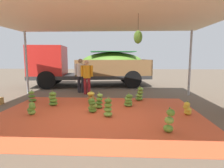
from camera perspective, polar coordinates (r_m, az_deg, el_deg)
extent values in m
plane|color=brown|center=(8.89, -1.75, -3.44)|extent=(40.00, 40.00, 0.00)
cube|color=#D1512D|center=(5.99, -4.13, -9.03)|extent=(6.28, 4.95, 0.01)
cylinder|color=#9EA0A5|center=(10.06, -23.86, 5.64)|extent=(0.10, 0.10, 2.94)
cylinder|color=#9EA0A5|center=(9.51, 21.97, 5.64)|extent=(0.10, 0.10, 2.94)
cube|color=beige|center=(5.86, -4.43, 19.87)|extent=(8.00, 7.00, 0.06)
cylinder|color=#4C422D|center=(5.65, 7.75, 17.72)|extent=(0.01, 0.01, 0.43)
ellipsoid|color=#477523|center=(5.60, 7.66, 13.52)|extent=(0.24, 0.24, 0.36)
ellipsoid|color=#996628|center=(7.36, -5.86, -5.16)|extent=(0.44, 0.44, 0.16)
ellipsoid|color=#996628|center=(7.34, -6.08, -4.00)|extent=(0.40, 0.40, 0.16)
ellipsoid|color=gold|center=(7.29, -6.20, -2.89)|extent=(0.28, 0.28, 0.16)
cylinder|color=olive|center=(7.28, -6.11, -2.43)|extent=(0.04, 0.04, 0.12)
ellipsoid|color=#518428|center=(7.94, 7.97, -4.29)|extent=(0.38, 0.38, 0.14)
ellipsoid|color=#75A83D|center=(7.95, 8.03, -3.31)|extent=(0.38, 0.38, 0.14)
ellipsoid|color=#6B9E38|center=(7.89, 8.31, -2.42)|extent=(0.34, 0.34, 0.14)
ellipsoid|color=#75A83D|center=(7.86, 8.39, -1.49)|extent=(0.33, 0.33, 0.14)
cylinder|color=olive|center=(7.87, 8.19, -1.04)|extent=(0.04, 0.04, 0.12)
ellipsoid|color=#477523|center=(8.25, -22.34, -4.43)|extent=(0.35, 0.35, 0.12)
ellipsoid|color=#477523|center=(8.25, -22.54, -3.37)|extent=(0.32, 0.32, 0.12)
ellipsoid|color=#6B9E38|center=(8.20, -22.67, -2.36)|extent=(0.25, 0.25, 0.12)
cylinder|color=olive|center=(8.19, -22.49, -1.93)|extent=(0.04, 0.04, 0.12)
ellipsoid|color=#6B9E38|center=(6.96, 4.79, -6.00)|extent=(0.39, 0.39, 0.14)
ellipsoid|color=#518428|center=(6.91, 4.86, -5.24)|extent=(0.32, 0.32, 0.14)
ellipsoid|color=#75A83D|center=(6.92, 4.79, -4.37)|extent=(0.38, 0.38, 0.14)
ellipsoid|color=#518428|center=(6.88, 5.11, -3.61)|extent=(0.27, 0.27, 0.14)
cylinder|color=olive|center=(6.88, 4.91, -3.09)|extent=(0.04, 0.04, 0.12)
ellipsoid|color=gold|center=(6.36, 21.39, -7.76)|extent=(0.30, 0.30, 0.16)
ellipsoid|color=gold|center=(6.32, 21.43, -7.09)|extent=(0.25, 0.25, 0.16)
ellipsoid|color=gold|center=(6.31, 21.01, -6.35)|extent=(0.26, 0.26, 0.16)
ellipsoid|color=gold|center=(6.29, 21.19, -5.63)|extent=(0.19, 0.19, 0.16)
cylinder|color=olive|center=(6.27, 21.38, -5.13)|extent=(0.04, 0.04, 0.12)
ellipsoid|color=#60932D|center=(6.70, -3.93, -6.60)|extent=(0.36, 0.36, 0.12)
ellipsoid|color=#518428|center=(6.67, -3.84, -5.52)|extent=(0.28, 0.28, 0.12)
ellipsoid|color=#60932D|center=(6.61, -3.73, -4.47)|extent=(0.30, 0.30, 0.12)
ellipsoid|color=#75A83D|center=(6.60, -3.59, -3.35)|extent=(0.29, 0.29, 0.12)
cylinder|color=olive|center=(6.58, -3.86, -2.85)|extent=(0.04, 0.04, 0.12)
ellipsoid|color=#75A83D|center=(5.78, -1.19, -8.84)|extent=(0.36, 0.36, 0.15)
ellipsoid|color=#6B9E38|center=(5.79, -1.20, -7.49)|extent=(0.31, 0.31, 0.15)
ellipsoid|color=#60932D|center=(5.76, -1.17, -6.23)|extent=(0.32, 0.32, 0.15)
ellipsoid|color=#477523|center=(5.73, -1.15, -4.98)|extent=(0.26, 0.26, 0.15)
cylinder|color=olive|center=(5.69, -1.03, -4.45)|extent=(0.04, 0.04, 0.12)
ellipsoid|color=#60932D|center=(4.82, 16.20, -12.45)|extent=(0.25, 0.25, 0.17)
ellipsoid|color=#75A83D|center=(4.77, 16.45, -10.21)|extent=(0.22, 0.22, 0.17)
ellipsoid|color=#518428|center=(4.69, 16.87, -8.07)|extent=(0.25, 0.25, 0.17)
cylinder|color=olive|center=(4.68, 16.61, -7.31)|extent=(0.04, 0.04, 0.12)
ellipsoid|color=#518428|center=(7.35, -16.87, -5.53)|extent=(0.35, 0.35, 0.15)
ellipsoid|color=#60932D|center=(7.32, -16.87, -4.62)|extent=(0.34, 0.34, 0.15)
ellipsoid|color=#6B9E38|center=(7.30, -17.13, -3.71)|extent=(0.38, 0.38, 0.15)
ellipsoid|color=#60932D|center=(7.25, -17.05, -2.82)|extent=(0.27, 0.27, 0.15)
cylinder|color=olive|center=(7.25, -17.13, -2.34)|extent=(0.04, 0.04, 0.12)
ellipsoid|color=#518428|center=(6.24, -5.73, -7.70)|extent=(0.35, 0.35, 0.13)
ellipsoid|color=#60932D|center=(6.23, -5.95, -6.97)|extent=(0.26, 0.26, 0.13)
ellipsoid|color=#75A83D|center=(6.18, -5.57, -6.31)|extent=(0.26, 0.26, 0.13)
ellipsoid|color=#477523|center=(6.13, -5.88, -5.65)|extent=(0.28, 0.28, 0.13)
ellipsoid|color=#477523|center=(6.14, -6.03, -4.88)|extent=(0.23, 0.23, 0.13)
cylinder|color=olive|center=(6.12, -5.78, -4.33)|extent=(0.04, 0.04, 0.12)
ellipsoid|color=#75A83D|center=(6.43, -22.52, -7.66)|extent=(0.24, 0.24, 0.16)
ellipsoid|color=#518428|center=(6.42, -22.76, -7.01)|extent=(0.22, 0.22, 0.16)
ellipsoid|color=#518428|center=(6.39, -22.40, -6.35)|extent=(0.27, 0.27, 0.16)
ellipsoid|color=#6B9E38|center=(6.39, -22.48, -5.66)|extent=(0.21, 0.21, 0.16)
cylinder|color=olive|center=(6.36, -22.64, -5.18)|extent=(0.04, 0.04, 0.12)
cube|color=#2D2D2D|center=(11.95, -6.25, 2.35)|extent=(7.26, 3.35, 0.20)
cube|color=red|center=(12.24, -18.26, 6.58)|extent=(2.24, 2.50, 1.70)
cube|color=#232D38|center=(12.51, -22.79, 7.95)|extent=(0.28, 1.96, 0.75)
cube|color=brown|center=(10.76, 0.64, 4.72)|extent=(4.31, 0.64, 0.90)
cube|color=brown|center=(13.13, -0.29, 5.29)|extent=(4.31, 0.64, 0.90)
cube|color=brown|center=(12.30, 10.10, 5.00)|extent=(0.40, 2.45, 0.90)
ellipsoid|color=#518428|center=(11.94, 0.13, 6.11)|extent=(4.05, 2.55, 1.35)
cube|color=#237533|center=(11.93, 0.13, 9.45)|extent=(2.82, 2.19, 0.04)
cylinder|color=black|center=(11.17, -18.70, 1.07)|extent=(1.03, 0.41, 1.00)
cylinder|color=black|center=(13.37, -16.34, 2.23)|extent=(1.03, 0.41, 1.00)
cylinder|color=black|center=(11.02, 6.05, 1.35)|extent=(1.03, 0.41, 1.00)
cylinder|color=black|center=(13.24, 4.27, 2.47)|extent=(1.03, 0.41, 1.00)
cylinder|color=#26262D|center=(9.77, -9.66, -0.10)|extent=(0.15, 0.15, 0.82)
cylinder|color=#26262D|center=(9.73, -8.61, -0.10)|extent=(0.15, 0.15, 0.82)
cylinder|color=silver|center=(9.68, -9.23, 4.09)|extent=(0.37, 0.37, 0.61)
cylinder|color=silver|center=(9.73, -10.66, 4.28)|extent=(0.12, 0.12, 0.54)
cylinder|color=silver|center=(9.62, -7.80, 4.30)|extent=(0.12, 0.12, 0.54)
sphere|color=#936B4C|center=(9.66, -9.29, 6.68)|extent=(0.22, 0.22, 0.22)
cylinder|color=maroon|center=(9.27, -7.87, -0.59)|extent=(0.15, 0.15, 0.78)
cylinder|color=maroon|center=(9.24, -6.80, -0.60)|extent=(0.15, 0.15, 0.78)
cylinder|color=orange|center=(9.18, -7.41, 3.62)|extent=(0.36, 0.36, 0.58)
cylinder|color=orange|center=(9.22, -8.86, 3.81)|extent=(0.11, 0.11, 0.52)
cylinder|color=orange|center=(9.14, -5.96, 3.83)|extent=(0.11, 0.11, 0.52)
sphere|color=tan|center=(9.16, -7.46, 6.23)|extent=(0.21, 0.21, 0.21)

